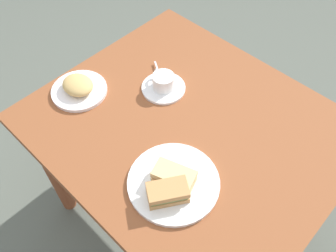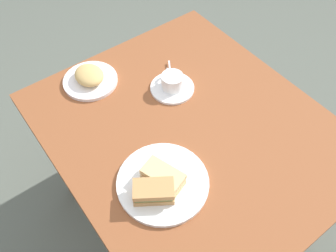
% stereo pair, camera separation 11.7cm
% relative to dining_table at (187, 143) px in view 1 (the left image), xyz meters
% --- Properties ---
extents(ground_plane, '(6.00, 6.00, 0.00)m').
position_rel_dining_table_xyz_m(ground_plane, '(0.00, 0.00, -0.60)').
color(ground_plane, '#5C6257').
extents(dining_table, '(1.03, 0.88, 0.72)m').
position_rel_dining_table_xyz_m(dining_table, '(0.00, 0.00, 0.00)').
color(dining_table, brown).
rests_on(dining_table, ground_plane).
extents(sandwich_plate, '(0.28, 0.28, 0.01)m').
position_rel_dining_table_xyz_m(sandwich_plate, '(-0.12, 0.20, 0.12)').
color(sandwich_plate, white).
rests_on(sandwich_plate, dining_table).
extents(sandwich_front, '(0.14, 0.10, 0.05)m').
position_rel_dining_table_xyz_m(sandwich_front, '(-0.12, 0.20, 0.15)').
color(sandwich_front, '#E4C180').
rests_on(sandwich_front, sandwich_plate).
extents(sandwich_back, '(0.12, 0.13, 0.05)m').
position_rel_dining_table_xyz_m(sandwich_back, '(-0.14, 0.25, 0.15)').
color(sandwich_back, tan).
rests_on(sandwich_back, sandwich_plate).
extents(coffee_saucer, '(0.16, 0.16, 0.01)m').
position_rel_dining_table_xyz_m(coffee_saucer, '(0.18, -0.06, 0.12)').
color(coffee_saucer, white).
rests_on(coffee_saucer, dining_table).
extents(coffee_cup, '(0.11, 0.08, 0.06)m').
position_rel_dining_table_xyz_m(coffee_cup, '(0.18, -0.06, 0.15)').
color(coffee_cup, white).
rests_on(coffee_cup, coffee_saucer).
extents(spoon, '(0.09, 0.06, 0.01)m').
position_rel_dining_table_xyz_m(spoon, '(0.24, -0.10, 0.13)').
color(spoon, silver).
rests_on(spoon, coffee_saucer).
extents(side_plate, '(0.20, 0.20, 0.01)m').
position_rel_dining_table_xyz_m(side_plate, '(0.39, 0.17, 0.12)').
color(side_plate, white).
rests_on(side_plate, dining_table).
extents(side_food_pile, '(0.12, 0.10, 0.04)m').
position_rel_dining_table_xyz_m(side_food_pile, '(0.39, 0.17, 0.15)').
color(side_food_pile, tan).
rests_on(side_food_pile, side_plate).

